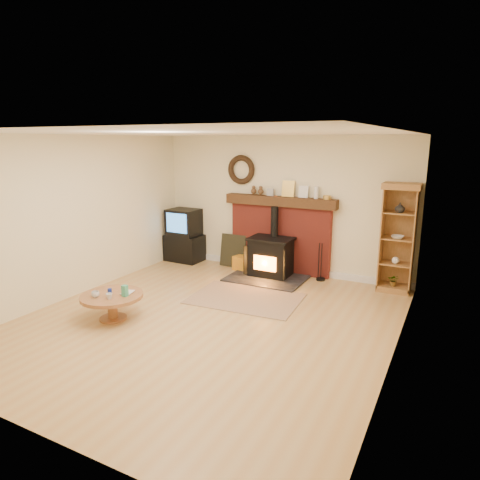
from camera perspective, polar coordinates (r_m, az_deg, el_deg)
The scene contains 11 objects.
ground at distance 6.22m, azimuth -4.33°, elevation -10.67°, with size 5.50×5.50×0.00m, color tan.
room_shell at distance 5.84m, azimuth -4.28°, elevation 5.30°, with size 5.02×5.52×2.61m.
chimney_breast at distance 8.26m, azimuth 5.33°, elevation 1.15°, with size 2.20×0.22×1.78m.
wood_stove at distance 8.02m, azimuth 4.04°, elevation -2.41°, with size 1.40×1.00×1.31m.
area_rug at distance 7.01m, azimuth 0.73°, elevation -7.79°, with size 1.74×1.20×0.01m, color brown.
tv_unit at distance 9.13m, azimuth -7.46°, elevation 0.51°, with size 0.77×0.56×1.11m.
curio_cabinet at distance 7.60m, azimuth 20.31°, elevation 0.26°, with size 0.59×0.43×1.84m.
firelog_box at distance 8.43m, azimuth 0.72°, elevation -3.18°, with size 0.45×0.28×0.28m, color yellow.
leaning_painting at distance 8.66m, azimuth -0.95°, elevation -1.43°, with size 0.55×0.03×0.66m, color black.
fire_tools at distance 8.00m, azimuth 10.67°, elevation -4.58°, with size 0.16×0.16×0.70m.
coffee_table at distance 6.40m, azimuth -16.71°, elevation -7.57°, with size 0.88×0.88×0.54m.
Camera 1 is at (3.02, -4.83, 2.51)m, focal length 32.00 mm.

